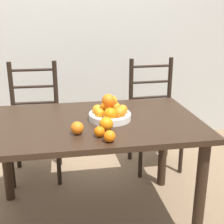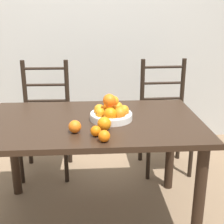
% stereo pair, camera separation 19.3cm
% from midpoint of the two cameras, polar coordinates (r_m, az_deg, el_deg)
% --- Properties ---
extents(ground_plane, '(12.00, 12.00, 0.00)m').
position_cam_midpoint_polar(ground_plane, '(2.38, -0.71, -18.58)').
color(ground_plane, '#7F664C').
extents(wall_back, '(8.00, 0.06, 2.60)m').
position_cam_midpoint_polar(wall_back, '(3.36, -2.26, 16.19)').
color(wall_back, beige).
rests_on(wall_back, ground_plane).
extents(dining_table, '(1.40, 0.86, 0.74)m').
position_cam_midpoint_polar(dining_table, '(2.06, -0.78, -4.37)').
color(dining_table, black).
rests_on(dining_table, ground_plane).
extents(fruit_bowl, '(0.27, 0.27, 0.18)m').
position_cam_midpoint_polar(fruit_bowl, '(2.01, 2.61, -0.03)').
color(fruit_bowl, white).
rests_on(fruit_bowl, dining_table).
extents(orange_loose_0, '(0.07, 0.07, 0.07)m').
position_cam_midpoint_polar(orange_loose_0, '(1.69, 1.84, -4.49)').
color(orange_loose_0, orange).
rests_on(orange_loose_0, dining_table).
extents(orange_loose_1, '(0.08, 0.08, 0.08)m').
position_cam_midpoint_polar(orange_loose_1, '(1.84, 1.57, -2.21)').
color(orange_loose_1, orange).
rests_on(orange_loose_1, dining_table).
extents(orange_loose_2, '(0.06, 0.06, 0.06)m').
position_cam_midpoint_polar(orange_loose_2, '(1.76, 0.15, -3.56)').
color(orange_loose_2, orange).
rests_on(orange_loose_2, dining_table).
extents(orange_loose_3, '(0.07, 0.07, 0.07)m').
position_cam_midpoint_polar(orange_loose_3, '(1.81, -3.80, -2.74)').
color(orange_loose_3, orange).
rests_on(orange_loose_3, dining_table).
extents(chair_left, '(0.43, 0.41, 1.00)m').
position_cam_midpoint_polar(chair_left, '(2.81, -10.17, -1.67)').
color(chair_left, black).
rests_on(chair_left, ground_plane).
extents(chair_right, '(0.43, 0.41, 1.00)m').
position_cam_midpoint_polar(chair_right, '(2.89, 11.54, -1.17)').
color(chair_right, black).
rests_on(chair_right, ground_plane).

